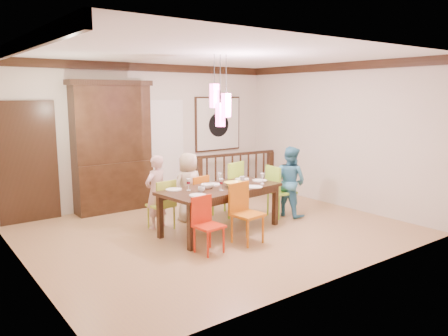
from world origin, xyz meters
TOP-DOWN VIEW (x-y plane):
  - floor at (0.00, 0.00)m, footprint 6.00×6.00m
  - ceiling at (0.00, 0.00)m, footprint 6.00×6.00m
  - wall_back at (0.00, 2.50)m, footprint 6.00×0.00m
  - wall_left at (-3.00, 0.00)m, footprint 0.00×5.00m
  - wall_right at (3.00, 0.00)m, footprint 0.00×5.00m
  - crown_molding at (0.00, 0.00)m, footprint 6.00×5.00m
  - panel_door at (-2.40, 2.45)m, footprint 1.04×0.07m
  - white_doorway at (0.35, 2.46)m, footprint 0.97×0.05m
  - painting at (1.80, 2.46)m, footprint 1.25×0.06m
  - pendant_cluster at (0.01, -0.07)m, footprint 0.27×0.21m
  - dining_table at (0.01, -0.07)m, footprint 2.15×1.16m
  - chair_far_left at (-0.73, 0.63)m, footprint 0.42×0.42m
  - chair_far_mid at (0.05, 0.76)m, footprint 0.43×0.43m
  - chair_far_right at (0.70, 0.67)m, footprint 0.58×0.58m
  - chair_near_left at (-0.73, -0.80)m, footprint 0.41×0.41m
  - chair_near_mid at (-0.00, -0.80)m, footprint 0.47×0.47m
  - chair_end_right at (1.47, -0.02)m, footprint 0.49×0.49m
  - china_hutch at (-0.87, 2.30)m, footprint 1.61×0.46m
  - balustrade at (1.95, 1.95)m, footprint 2.09×0.24m
  - person_far_left at (-0.75, 0.74)m, footprint 0.53×0.43m
  - person_far_mid at (-0.06, 0.80)m, footprint 0.63×0.43m
  - person_end_right at (1.63, -0.08)m, footprint 0.59×0.71m
  - serving_bowl at (0.23, -0.19)m, footprint 0.41×0.41m
  - small_bowl at (-0.19, 0.01)m, footprint 0.28×0.28m
  - cup_left at (-0.43, -0.17)m, footprint 0.12×0.12m
  - cup_right at (0.64, 0.12)m, footprint 0.12×0.12m
  - plate_far_left at (-0.70, 0.22)m, footprint 0.26×0.26m
  - plate_far_mid at (0.04, 0.18)m, footprint 0.26×0.26m
  - plate_far_right at (0.73, 0.25)m, footprint 0.26×0.26m
  - plate_near_left at (-0.62, -0.35)m, footprint 0.26×0.26m
  - plate_near_mid at (0.48, -0.40)m, footprint 0.26×0.26m
  - plate_end_right at (0.91, -0.03)m, footprint 0.26×0.26m
  - wine_glass_a at (-0.53, 0.05)m, footprint 0.08×0.08m
  - wine_glass_b at (0.18, 0.18)m, footprint 0.08×0.08m
  - wine_glass_c at (-0.11, -0.27)m, footprint 0.08×0.08m
  - wine_glass_d at (0.76, -0.28)m, footprint 0.08×0.08m
  - napkin at (0.04, -0.46)m, footprint 0.18×0.14m

SIDE VIEW (x-z plane):
  - floor at x=0.00m, z-range 0.00..0.00m
  - chair_near_left at x=-0.73m, z-range 0.06..0.88m
  - chair_far_mid at x=0.05m, z-range 0.06..0.89m
  - chair_far_left at x=-0.73m, z-range 0.06..0.92m
  - balustrade at x=1.95m, z-range 0.02..0.98m
  - chair_near_mid at x=0.00m, z-range 0.07..1.00m
  - chair_end_right at x=1.47m, z-range 0.07..1.04m
  - chair_far_right at x=0.70m, z-range 0.08..1.11m
  - person_far_mid at x=-0.06m, z-range 0.00..1.24m
  - person_far_left at x=-0.75m, z-range 0.00..1.26m
  - person_end_right at x=1.63m, z-range 0.00..1.32m
  - dining_table at x=0.01m, z-range 0.29..1.04m
  - plate_far_left at x=-0.70m, z-range 0.75..0.76m
  - plate_far_mid at x=0.04m, z-range 0.75..0.76m
  - plate_far_right at x=0.73m, z-range 0.75..0.76m
  - plate_near_left at x=-0.62m, z-range 0.75..0.76m
  - plate_near_mid at x=0.48m, z-range 0.75..0.76m
  - plate_end_right at x=0.91m, z-range 0.75..0.76m
  - napkin at x=0.04m, z-range 0.75..0.76m
  - small_bowl at x=-0.19m, z-range 0.75..0.82m
  - serving_bowl at x=0.23m, z-range 0.75..0.83m
  - cup_left at x=-0.43m, z-range 0.75..0.84m
  - cup_right at x=0.64m, z-range 0.75..0.84m
  - wine_glass_a at x=-0.53m, z-range 0.75..0.94m
  - wine_glass_b at x=0.18m, z-range 0.75..0.94m
  - wine_glass_c at x=-0.11m, z-range 0.75..0.94m
  - wine_glass_d at x=0.76m, z-range 0.75..0.94m
  - panel_door at x=-2.40m, z-range -0.07..2.17m
  - white_doorway at x=0.35m, z-range -0.06..2.16m
  - china_hutch at x=-0.87m, z-range 0.00..2.54m
  - wall_back at x=0.00m, z-range -1.55..4.45m
  - wall_left at x=-3.00m, z-range -1.05..3.95m
  - wall_right at x=3.00m, z-range -1.05..3.95m
  - painting at x=1.80m, z-range 0.97..2.22m
  - pendant_cluster at x=0.01m, z-range 1.54..2.68m
  - crown_molding at x=0.00m, z-range 2.74..2.90m
  - ceiling at x=0.00m, z-range 2.90..2.90m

